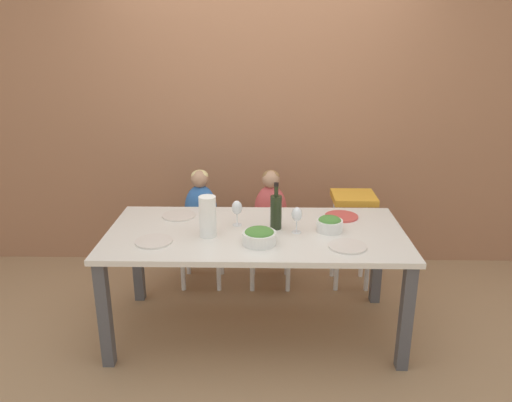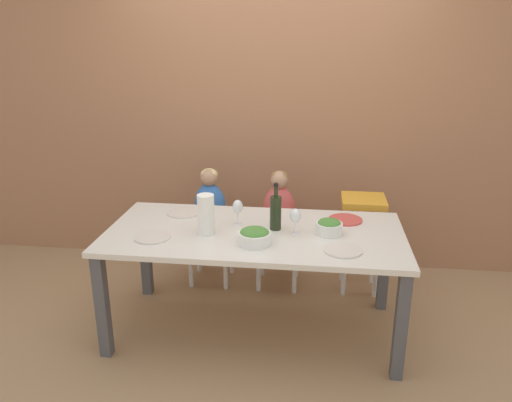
{
  "view_description": "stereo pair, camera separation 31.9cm",
  "coord_description": "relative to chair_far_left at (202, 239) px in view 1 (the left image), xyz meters",
  "views": [
    {
      "loc": [
        0.06,
        -2.96,
        1.94
      ],
      "look_at": [
        0.0,
        0.07,
        0.91
      ],
      "focal_mm": 35.0,
      "sensor_mm": 36.0,
      "label": 1
    },
    {
      "loc": [
        0.38,
        -2.93,
        1.94
      ],
      "look_at": [
        0.0,
        0.07,
        0.91
      ],
      "focal_mm": 35.0,
      "sensor_mm": 36.0,
      "label": 2
    }
  ],
  "objects": [
    {
      "name": "chair_right_highchair",
      "position": [
        1.18,
        0.0,
        0.2
      ],
      "size": [
        0.33,
        0.32,
        0.76
      ],
      "color": "silver",
      "rests_on": "ground_plane"
    },
    {
      "name": "salad_bowl_large",
      "position": [
        0.47,
        -0.88,
        0.4
      ],
      "size": [
        0.21,
        0.21,
        0.1
      ],
      "color": "white",
      "rests_on": "dining_table"
    },
    {
      "name": "wine_bottle",
      "position": [
        0.57,
        -0.63,
        0.47
      ],
      "size": [
        0.07,
        0.07,
        0.31
      ],
      "color": "#232D19",
      "rests_on": "dining_table"
    },
    {
      "name": "chair_far_center",
      "position": [
        0.54,
        0.0,
        0.0
      ],
      "size": [
        0.38,
        0.37,
        0.45
      ],
      "color": "silver",
      "rests_on": "ground_plane"
    },
    {
      "name": "dinner_plate_back_right",
      "position": [
        1.03,
        -0.42,
        0.36
      ],
      "size": [
        0.23,
        0.23,
        0.01
      ],
      "color": "#D14C47",
      "rests_on": "dining_table"
    },
    {
      "name": "dining_table",
      "position": [
        0.44,
        -0.68,
        0.27
      ],
      "size": [
        1.9,
        0.91,
        0.73
      ],
      "color": "silver",
      "rests_on": "ground_plane"
    },
    {
      "name": "wine_glass_far",
      "position": [
        0.32,
        -0.58,
        0.47
      ],
      "size": [
        0.07,
        0.07,
        0.17
      ],
      "color": "white",
      "rests_on": "dining_table"
    },
    {
      "name": "salad_bowl_small",
      "position": [
        0.91,
        -0.67,
        0.4
      ],
      "size": [
        0.17,
        0.17,
        0.1
      ],
      "color": "white",
      "rests_on": "dining_table"
    },
    {
      "name": "dinner_plate_back_left",
      "position": [
        -0.1,
        -0.42,
        0.36
      ],
      "size": [
        0.23,
        0.23,
        0.01
      ],
      "color": "silver",
      "rests_on": "dining_table"
    },
    {
      "name": "person_child_center",
      "position": [
        0.54,
        0.0,
        0.31
      ],
      "size": [
        0.25,
        0.18,
        0.49
      ],
      "color": "#C64C4C",
      "rests_on": "chair_far_center"
    },
    {
      "name": "ground_plane",
      "position": [
        0.44,
        -0.68,
        -0.37
      ],
      "size": [
        14.0,
        14.0,
        0.0
      ],
      "primitive_type": "plane",
      "color": "#9E7A56"
    },
    {
      "name": "paper_towel_roll",
      "position": [
        0.15,
        -0.76,
        0.48
      ],
      "size": [
        0.11,
        0.11,
        0.26
      ],
      "color": "white",
      "rests_on": "dining_table"
    },
    {
      "name": "person_child_left",
      "position": [
        0.0,
        0.0,
        0.31
      ],
      "size": [
        0.25,
        0.18,
        0.49
      ],
      "color": "#3366B2",
      "rests_on": "chair_far_left"
    },
    {
      "name": "chair_far_left",
      "position": [
        0.0,
        0.0,
        0.0
      ],
      "size": [
        0.38,
        0.37,
        0.45
      ],
      "color": "silver",
      "rests_on": "ground_plane"
    },
    {
      "name": "wall_back",
      "position": [
        0.44,
        0.47,
        0.98
      ],
      "size": [
        10.0,
        0.06,
        2.7
      ],
      "color": "#9E6B4C",
      "rests_on": "ground_plane"
    },
    {
      "name": "dinner_plate_front_left",
      "position": [
        -0.17,
        -0.87,
        0.36
      ],
      "size": [
        0.23,
        0.23,
        0.01
      ],
      "color": "silver",
      "rests_on": "dining_table"
    },
    {
      "name": "wine_glass_near",
      "position": [
        0.7,
        -0.69,
        0.47
      ],
      "size": [
        0.07,
        0.07,
        0.17
      ],
      "color": "white",
      "rests_on": "dining_table"
    },
    {
      "name": "dinner_plate_front_right",
      "position": [
        0.99,
        -0.92,
        0.36
      ],
      "size": [
        0.23,
        0.23,
        0.01
      ],
      "color": "silver",
      "rests_on": "dining_table"
    }
  ]
}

